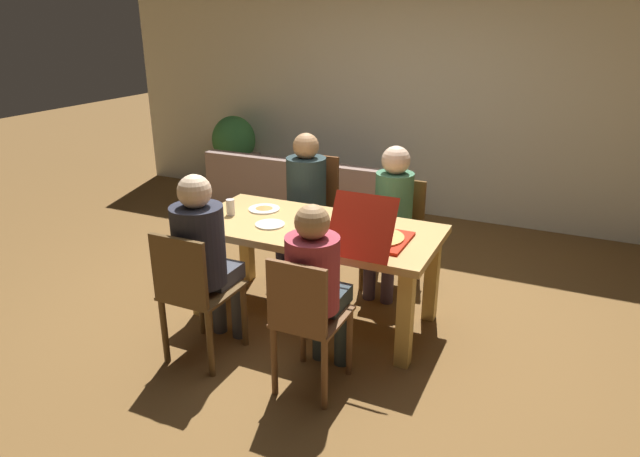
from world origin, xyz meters
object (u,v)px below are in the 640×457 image
object	(u,v)px
chair_0	(306,319)
plate_1	(264,208)
person_0	(316,279)
dining_table	(314,240)
plate_0	(270,224)
drinking_glass_0	(309,239)
pizza_box_0	(374,236)
couch	(304,196)
drinking_glass_1	(230,207)
chair_1	(194,292)
chair_2	(311,210)
person_1	(204,250)
drinking_glass_2	(208,209)
chair_3	(396,225)
person_3	(391,207)
person_2	(303,192)
potted_plant	(234,146)

from	to	relation	value
chair_0	plate_1	xyz separation A→B (m)	(-0.86, 1.00, 0.25)
person_0	dining_table	bearing A→B (deg)	116.56
plate_0	drinking_glass_0	xyz separation A→B (m)	(0.43, -0.23, 0.05)
pizza_box_0	plate_1	xyz separation A→B (m)	(-1.01, 0.29, -0.04)
dining_table	couch	distance (m)	2.23
drinking_glass_0	couch	distance (m)	2.63
dining_table	drinking_glass_1	world-z (taller)	drinking_glass_1
dining_table	chair_0	xyz separation A→B (m)	(0.35, -0.85, -0.12)
chair_1	chair_2	bearing A→B (deg)	90.00
dining_table	pizza_box_0	xyz separation A→B (m)	(0.50, -0.14, 0.16)
person_1	plate_0	distance (m)	0.61
person_0	drinking_glass_2	bearing A→B (deg)	154.28
pizza_box_0	drinking_glass_0	distance (m)	0.43
chair_3	couch	distance (m)	1.80
chair_0	drinking_glass_1	xyz separation A→B (m)	(-1.03, 0.79, 0.30)
person_3	person_2	bearing A→B (deg)	178.38
chair_0	pizza_box_0	world-z (taller)	pizza_box_0
chair_0	pizza_box_0	bearing A→B (deg)	78.15
person_3	drinking_glass_1	world-z (taller)	person_3
chair_1	couch	size ratio (longest dim) A/B	0.45
drinking_glass_2	couch	bearing A→B (deg)	96.58
chair_2	person_2	distance (m)	0.25
plate_0	drinking_glass_1	xyz separation A→B (m)	(-0.38, 0.07, 0.06)
chair_1	person_2	distance (m)	1.58
plate_0	couch	bearing A→B (deg)	110.34
chair_2	person_2	size ratio (longest dim) A/B	0.81
person_3	plate_0	world-z (taller)	person_3
dining_table	plate_1	size ratio (longest dim) A/B	7.38
chair_3	plate_0	world-z (taller)	chair_3
plate_0	drinking_glass_1	bearing A→B (deg)	169.75
chair_0	drinking_glass_2	bearing A→B (deg)	149.03
person_2	pizza_box_0	size ratio (longest dim) A/B	2.00
potted_plant	plate_0	bearing A→B (deg)	-52.01
chair_0	plate_0	xyz separation A→B (m)	(-0.65, 0.72, 0.24)
chair_3	drinking_glass_2	xyz separation A→B (m)	(-1.17, -0.99, 0.28)
chair_0	chair_1	size ratio (longest dim) A/B	0.98
person_1	chair_2	bearing A→B (deg)	90.00
drinking_glass_1	chair_0	bearing A→B (deg)	-37.62
person_1	drinking_glass_2	bearing A→B (deg)	123.24
chair_1	chair_0	bearing A→B (deg)	0.44
chair_3	couch	xyz separation A→B (m)	(-1.41, 1.09, -0.24)
chair_2	person_1	bearing A→B (deg)	-90.00
plate_1	person_1	bearing A→B (deg)	-85.77
person_1	person_3	distance (m)	1.61
pizza_box_0	drinking_glass_0	xyz separation A→B (m)	(-0.37, -0.22, -0.00)
drinking_glass_2	drinking_glass_1	bearing A→B (deg)	32.02
person_0	drinking_glass_2	distance (m)	1.30
dining_table	chair_1	size ratio (longest dim) A/B	1.95
person_3	drinking_glass_2	size ratio (longest dim) A/B	11.40
drinking_glass_1	couch	bearing A→B (deg)	100.89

